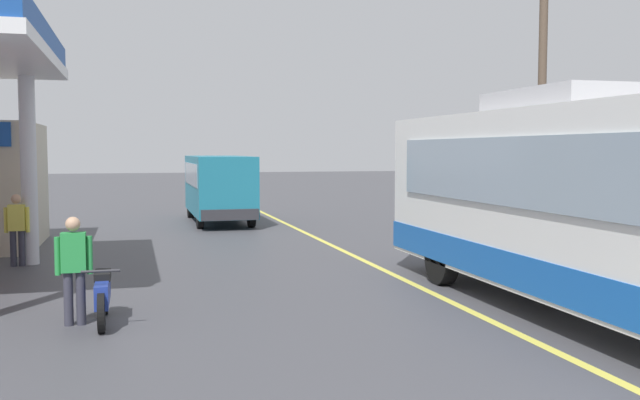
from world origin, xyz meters
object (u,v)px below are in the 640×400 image
object	(u,v)px
motorcycle_parked_forecourt	(103,294)
pedestrian_by_shop	(17,226)
coach_bus_main	(598,211)
pedestrian_near_pump	(74,264)
minibus_opposing_lane	(219,182)

from	to	relation	value
motorcycle_parked_forecourt	pedestrian_by_shop	distance (m)	6.43
coach_bus_main	motorcycle_parked_forecourt	size ratio (longest dim) A/B	6.13
pedestrian_by_shop	coach_bus_main	bearing A→B (deg)	-39.29
motorcycle_parked_forecourt	pedestrian_near_pump	bearing A→B (deg)	-174.61
coach_bus_main	minibus_opposing_lane	size ratio (longest dim) A/B	1.80
pedestrian_near_pump	pedestrian_by_shop	bearing A→B (deg)	105.51
coach_bus_main	motorcycle_parked_forecourt	distance (m)	7.79
motorcycle_parked_forecourt	pedestrian_near_pump	distance (m)	0.64
minibus_opposing_lane	motorcycle_parked_forecourt	distance (m)	15.26
pedestrian_by_shop	minibus_opposing_lane	bearing A→B (deg)	57.09
minibus_opposing_lane	pedestrian_by_shop	world-z (taller)	minibus_opposing_lane
motorcycle_parked_forecourt	pedestrian_near_pump	xyz separation A→B (m)	(-0.41, -0.04, 0.49)
coach_bus_main	minibus_opposing_lane	xyz separation A→B (m)	(-3.92, 16.58, -0.25)
minibus_opposing_lane	pedestrian_by_shop	xyz separation A→B (m)	(-5.66, -8.75, -0.54)
motorcycle_parked_forecourt	pedestrian_by_shop	size ratio (longest dim) A/B	1.08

